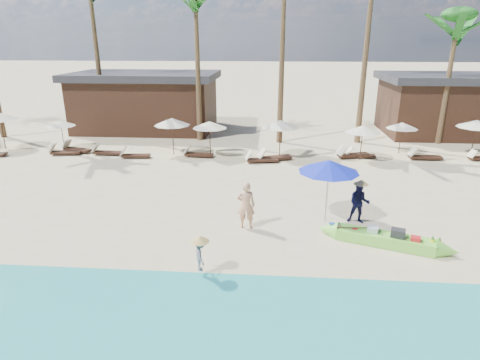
{
  "coord_description": "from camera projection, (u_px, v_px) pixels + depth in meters",
  "views": [
    {
      "loc": [
        1.48,
        -12.8,
        6.62
      ],
      "look_at": [
        0.37,
        2.0,
        1.41
      ],
      "focal_mm": 30.0,
      "sensor_mm": 36.0,
      "label": 1
    }
  ],
  "objects": [
    {
      "name": "lounger_3_right",
      "position": [
        76.0,
        149.0,
        24.89
      ],
      "size": [
        1.97,
        1.09,
        0.64
      ],
      "rotation": [
        0.0,
        0.0,
        -0.29
      ],
      "color": "#331D14",
      "rests_on": "ground"
    },
    {
      "name": "lounger_7_right",
      "position": [
        359.0,
        155.0,
        23.66
      ],
      "size": [
        1.69,
        0.55,
        0.57
      ],
      "rotation": [
        0.0,
        0.0,
        -0.02
      ],
      "color": "#331D14",
      "rests_on": "ground"
    },
    {
      "name": "blue_umbrella",
      "position": [
        329.0,
        166.0,
        14.78
      ],
      "size": [
        2.27,
        2.27,
        2.44
      ],
      "color": "#99999E",
      "rests_on": "ground"
    },
    {
      "name": "resort_parasol_6",
      "position": [
        280.0,
        124.0,
        23.18
      ],
      "size": [
        2.16,
        2.16,
        2.23
      ],
      "color": "#331D14",
      "rests_on": "ground"
    },
    {
      "name": "resort_parasol_7",
      "position": [
        363.0,
        129.0,
        22.63
      ],
      "size": [
        1.98,
        1.98,
        2.04
      ],
      "color": "#331D14",
      "rests_on": "ground"
    },
    {
      "name": "lounger_8_left",
      "position": [
        423.0,
        156.0,
        23.29
      ],
      "size": [
        1.9,
        0.6,
        0.64
      ],
      "rotation": [
        0.0,
        0.0,
        0.01
      ],
      "color": "#331D14",
      "rests_on": "ground"
    },
    {
      "name": "vendor_green",
      "position": [
        359.0,
        203.0,
        15.09
      ],
      "size": [
        0.89,
        0.75,
        1.61
      ],
      "primitive_type": "imported",
      "rotation": [
        0.0,
        0.0,
        -0.19
      ],
      "color": "#16163D",
      "rests_on": "ground"
    },
    {
      "name": "vendor_yellow",
      "position": [
        200.0,
        255.0,
        11.69
      ],
      "size": [
        0.57,
        0.74,
        1.0
      ],
      "primitive_type": "imported",
      "rotation": [
        0.0,
        0.0,
        1.92
      ],
      "color": "gray",
      "rests_on": "ground"
    },
    {
      "name": "lounger_5_left",
      "position": [
        197.0,
        154.0,
        23.84
      ],
      "size": [
        1.8,
        0.71,
        0.6
      ],
      "rotation": [
        0.0,
        0.0,
        -0.1
      ],
      "color": "#331D14",
      "rests_on": "ground"
    },
    {
      "name": "lounger_6_left",
      "position": [
        260.0,
        159.0,
        22.76
      ],
      "size": [
        1.91,
        0.84,
        0.63
      ],
      "rotation": [
        0.0,
        0.0,
        0.15
      ],
      "color": "#331D14",
      "rests_on": "ground"
    },
    {
      "name": "lounger_4_right",
      "position": [
        134.0,
        155.0,
        23.63
      ],
      "size": [
        1.75,
        0.68,
        0.58
      ],
      "rotation": [
        0.0,
        0.0,
        0.09
      ],
      "color": "#331D14",
      "rests_on": "ground"
    },
    {
      "name": "resort_parasol_8",
      "position": [
        402.0,
        126.0,
        24.07
      ],
      "size": [
        1.86,
        1.86,
        1.92
      ],
      "color": "#331D14",
      "rests_on": "ground"
    },
    {
      "name": "resort_parasol_4",
      "position": [
        172.0,
        122.0,
        23.82
      ],
      "size": [
        2.15,
        2.15,
        2.22
      ],
      "color": "#331D14",
      "rests_on": "ground"
    },
    {
      "name": "wet_sand_strip",
      "position": [
        203.0,
        331.0,
        9.64
      ],
      "size": [
        240.0,
        4.5,
        0.01
      ],
      "primitive_type": "cube",
      "color": "tan",
      "rests_on": "ground"
    },
    {
      "name": "lounger_4_left",
      "position": [
        106.0,
        152.0,
        24.26
      ],
      "size": [
        1.8,
        0.61,
        0.6
      ],
      "rotation": [
        0.0,
        0.0,
        -0.04
      ],
      "color": "#331D14",
      "rests_on": "ground"
    },
    {
      "name": "resort_parasol_9",
      "position": [
        477.0,
        124.0,
        23.13
      ],
      "size": [
        2.18,
        2.18,
        2.25
      ],
      "color": "#331D14",
      "rests_on": "ground"
    },
    {
      "name": "pavilion_east",
      "position": [
        443.0,
        104.0,
        29.08
      ],
      "size": [
        8.8,
        6.6,
        4.3
      ],
      "color": "#331D14",
      "rests_on": "ground"
    },
    {
      "name": "palm_6",
      "position": [
        456.0,
        32.0,
        24.75
      ],
      "size": [
        2.08,
        2.08,
        8.51
      ],
      "color": "brown",
      "rests_on": "ground"
    },
    {
      "name": "ground",
      "position": [
        226.0,
        235.0,
        14.34
      ],
      "size": [
        240.0,
        240.0,
        0.0
      ],
      "primitive_type": "plane",
      "color": "beige",
      "rests_on": "ground"
    },
    {
      "name": "tourist",
      "position": [
        246.0,
        205.0,
        14.65
      ],
      "size": [
        0.66,
        0.43,
        1.79
      ],
      "primitive_type": "imported",
      "rotation": [
        0.0,
        0.0,
        3.15
      ],
      "color": "tan",
      "rests_on": "ground"
    },
    {
      "name": "resort_parasol_5",
      "position": [
        210.0,
        125.0,
        23.51
      ],
      "size": [
        2.04,
        2.04,
        2.1
      ],
      "color": "#331D14",
      "rests_on": "ground"
    },
    {
      "name": "lounger_7_left",
      "position": [
        351.0,
        154.0,
        23.64
      ],
      "size": [
        2.09,
        1.21,
        0.68
      ],
      "rotation": [
        0.0,
        0.0,
        0.32
      ],
      "color": "#331D14",
      "rests_on": "ground"
    },
    {
      "name": "pavilion_west",
      "position": [
        146.0,
        101.0,
        30.64
      ],
      "size": [
        10.8,
        6.6,
        4.3
      ],
      "color": "#331D14",
      "rests_on": "ground"
    },
    {
      "name": "lounger_6_right",
      "position": [
        273.0,
        157.0,
        23.12
      ],
      "size": [
        2.05,
        1.19,
        0.67
      ],
      "rotation": [
        0.0,
        0.0,
        0.32
      ],
      "color": "#331D14",
      "rests_on": "ground"
    },
    {
      "name": "lounger_3_left",
      "position": [
        63.0,
        152.0,
        24.27
      ],
      "size": [
        1.85,
        0.71,
        0.62
      ],
      "rotation": [
        0.0,
        0.0,
        0.09
      ],
      "color": "#331D14",
      "rests_on": "ground"
    },
    {
      "name": "palm_3",
      "position": [
        196.0,
        7.0,
        25.16
      ],
      "size": [
        2.08,
        2.08,
        10.52
      ],
      "color": "brown",
      "rests_on": "ground"
    },
    {
      "name": "resort_parasol_3",
      "position": [
        61.0,
        123.0,
        25.15
      ],
      "size": [
        1.77,
        1.77,
        1.82
      ],
      "color": "#331D14",
      "rests_on": "ground"
    },
    {
      "name": "green_canoe",
      "position": [
        384.0,
        239.0,
        13.62
      ],
      "size": [
        4.93,
        2.01,
        0.65
      ],
      "rotation": [
        0.0,
        0.0,
        -0.34
      ],
      "color": "#77DF44",
      "rests_on": "ground"
    }
  ]
}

